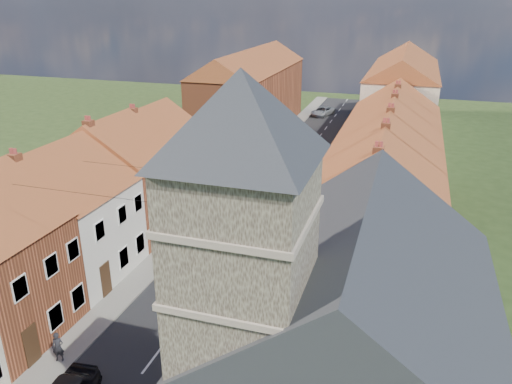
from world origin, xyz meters
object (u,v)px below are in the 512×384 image
at_px(car_far, 283,156).
at_px(car_distant, 323,111).
at_px(pedestrian_left, 58,347).
at_px(church, 342,330).
at_px(lamppost, 195,187).
at_px(car_mid, 224,202).

bearing_deg(car_far, car_distant, 104.19).
relative_size(car_far, pedestrian_left, 2.50).
bearing_deg(pedestrian_left, church, -23.93).
relative_size(lamppost, car_distant, 1.28).
xyz_separation_m(lamppost, car_mid, (0.61, 4.32, -2.84)).
xyz_separation_m(church, lamppost, (-13.17, 16.68, -2.34)).
distance_m(car_distant, pedestrian_left, 56.83).
relative_size(car_far, car_distant, 0.82).
distance_m(lamppost, car_distant, 41.48).
bearing_deg(church, car_distant, 100.91).
relative_size(church, pedestrian_left, 9.82).
bearing_deg(church, car_mid, 120.89).
xyz_separation_m(car_far, pedestrian_left, (-2.38, -33.89, 0.33)).
height_order(car_far, pedestrian_left, pedestrian_left).
relative_size(church, car_mid, 3.59).
height_order(lamppost, pedestrian_left, lamppost).
xyz_separation_m(car_mid, car_far, (1.36, 14.12, -0.14)).
distance_m(car_mid, pedestrian_left, 19.80).
relative_size(lamppost, car_mid, 1.42).
bearing_deg(lamppost, car_distant, 87.25).
bearing_deg(car_mid, lamppost, -82.83).
bearing_deg(lamppost, pedestrian_left, -91.50).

